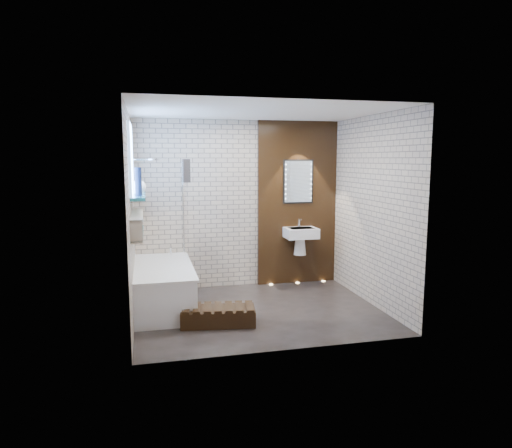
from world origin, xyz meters
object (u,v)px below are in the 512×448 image
object	(u,v)px
washbasin	(301,237)
walnut_step	(218,316)
bathtub	(163,286)
bath_screen	(185,210)
led_mirror	(298,182)

from	to	relation	value
washbasin	walnut_step	size ratio (longest dim) A/B	0.65
bathtub	walnut_step	distance (m)	1.05
bath_screen	led_mirror	xyz separation A→B (m)	(1.82, 0.34, 0.37)
bath_screen	led_mirror	bearing A→B (deg)	10.66
walnut_step	bath_screen	bearing A→B (deg)	102.12
walnut_step	washbasin	bearing A→B (deg)	42.93
bath_screen	washbasin	distance (m)	1.89
led_mirror	washbasin	bearing A→B (deg)	-90.00
bath_screen	led_mirror	distance (m)	1.89
bath_screen	washbasin	bearing A→B (deg)	5.78
bath_screen	bathtub	bearing A→B (deg)	-128.90
bath_screen	led_mirror	size ratio (longest dim) A/B	2.00
washbasin	walnut_step	world-z (taller)	washbasin
bathtub	walnut_step	bearing A→B (deg)	-52.60
bathtub	washbasin	distance (m)	2.32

